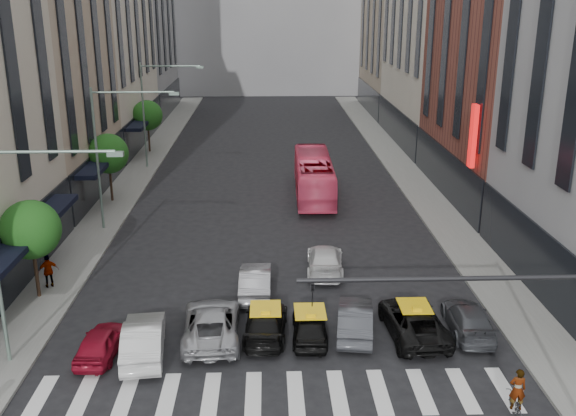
{
  "coord_description": "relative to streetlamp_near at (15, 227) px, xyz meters",
  "views": [
    {
      "loc": [
        -0.38,
        -19.36,
        14.18
      ],
      "look_at": [
        0.66,
        11.9,
        4.0
      ],
      "focal_mm": 40.0,
      "sensor_mm": 36.0,
      "label": 1
    }
  ],
  "objects": [
    {
      "name": "streetlamp_far",
      "position": [
        0.0,
        32.0,
        0.0
      ],
      "size": [
        5.38,
        0.25,
        9.0
      ],
      "color": "gray",
      "rests_on": "sidewalk_left"
    },
    {
      "name": "streetlamp_mid",
      "position": [
        0.0,
        16.0,
        0.0
      ],
      "size": [
        5.38,
        0.25,
        9.0
      ],
      "color": "gray",
      "rests_on": "sidewalk_left"
    },
    {
      "name": "car_row2_right",
      "position": [
        12.75,
        8.87,
        -5.22
      ],
      "size": [
        2.25,
        4.85,
        1.37
      ],
      "primitive_type": "imported",
      "rotation": [
        0.0,
        0.0,
        3.07
      ],
      "color": "silver",
      "rests_on": "ground"
    },
    {
      "name": "rider",
      "position": [
        18.44,
        -4.06,
        -4.29
      ],
      "size": [
        0.62,
        0.44,
        1.61
      ],
      "primitive_type": "imported",
      "rotation": [
        0.0,
        0.0,
        3.04
      ],
      "color": "gray",
      "rests_on": "motorcycle"
    },
    {
      "name": "pedestrian_far",
      "position": [
        -1.55,
        7.07,
        -4.88
      ],
      "size": [
        1.11,
        0.87,
        1.75
      ],
      "primitive_type": "imported",
      "rotation": [
        0.0,
        0.0,
        3.64
      ],
      "color": "gray",
      "rests_on": "sidewalk_left"
    },
    {
      "name": "sidewalk_left",
      "position": [
        -1.46,
        26.0,
        -5.83
      ],
      "size": [
        3.0,
        96.0,
        0.15
      ],
      "primitive_type": "cube",
      "color": "slate",
      "rests_on": "ground"
    },
    {
      "name": "tree_mid",
      "position": [
        -1.76,
        22.0,
        -2.25
      ],
      "size": [
        2.88,
        2.88,
        4.95
      ],
      "color": "black",
      "rests_on": "sidewalk_left"
    },
    {
      "name": "car_row2_left",
      "position": [
        9.0,
        6.18,
        -5.17
      ],
      "size": [
        1.59,
        4.44,
        1.46
      ],
      "primitive_type": "imported",
      "rotation": [
        0.0,
        0.0,
        3.13
      ],
      "color": "#A9A9AE",
      "rests_on": "ground"
    },
    {
      "name": "car_grey_curb",
      "position": [
        18.55,
        1.95,
        -5.26
      ],
      "size": [
        2.06,
        4.51,
        1.28
      ],
      "primitive_type": "imported",
      "rotation": [
        0.0,
        0.0,
        3.08
      ],
      "color": "#3E4046",
      "rests_on": "ground"
    },
    {
      "name": "building_right_b",
      "position": [
        27.04,
        23.0,
        7.1
      ],
      "size": [
        8.0,
        18.0,
        26.0
      ],
      "primitive_type": "cube",
      "color": "brown",
      "rests_on": "ground"
    },
    {
      "name": "motorcycle",
      "position": [
        18.44,
        -4.06,
        -5.5
      ],
      "size": [
        0.69,
        1.58,
        0.8
      ],
      "primitive_type": "imported",
      "rotation": [
        0.0,
        0.0,
        3.04
      ],
      "color": "#222325",
      "rests_on": "ground"
    },
    {
      "name": "tree_far",
      "position": [
        -1.76,
        38.0,
        -2.25
      ],
      "size": [
        2.88,
        2.88,
        4.95
      ],
      "color": "black",
      "rests_on": "sidewalk_left"
    },
    {
      "name": "car_silver",
      "position": [
        7.14,
        1.81,
        -5.17
      ],
      "size": [
        2.69,
        5.38,
        1.46
      ],
      "primitive_type": "imported",
      "rotation": [
        0.0,
        0.0,
        3.19
      ],
      "color": "#9A9B9F",
      "rests_on": "ground"
    },
    {
      "name": "streetlamp_near",
      "position": [
        0.0,
        0.0,
        0.0
      ],
      "size": [
        5.38,
        0.25,
        9.0
      ],
      "color": "gray",
      "rests_on": "sidewalk_left"
    },
    {
      "name": "sidewalk_right",
      "position": [
        21.54,
        26.0,
        -5.83
      ],
      "size": [
        3.0,
        96.0,
        0.15
      ],
      "primitive_type": "cube",
      "color": "slate",
      "rests_on": "ground"
    },
    {
      "name": "building_left_b",
      "position": [
        -6.96,
        24.0,
        6.1
      ],
      "size": [
        8.0,
        16.0,
        24.0
      ],
      "primitive_type": "cube",
      "color": "tan",
      "rests_on": "ground"
    },
    {
      "name": "tree_near",
      "position": [
        -1.76,
        6.0,
        -2.25
      ],
      "size": [
        2.88,
        2.88,
        4.95
      ],
      "color": "black",
      "rests_on": "sidewalk_left"
    },
    {
      "name": "taxi_center",
      "position": [
        11.45,
        1.61,
        -5.25
      ],
      "size": [
        1.68,
        3.87,
        1.3
      ],
      "primitive_type": "imported",
      "rotation": [
        0.0,
        0.0,
        3.1
      ],
      "color": "black",
      "rests_on": "ground"
    },
    {
      "name": "taxi_left",
      "position": [
        9.52,
        1.93,
        -5.25
      ],
      "size": [
        2.1,
        4.59,
        1.3
      ],
      "primitive_type": "imported",
      "rotation": [
        0.0,
        0.0,
        3.08
      ],
      "color": "black",
      "rests_on": "ground"
    },
    {
      "name": "car_grey_mid",
      "position": [
        13.49,
        2.01,
        -5.2
      ],
      "size": [
        2.08,
        4.46,
        1.42
      ],
      "primitive_type": "imported",
      "rotation": [
        0.0,
        0.0,
        3.0
      ],
      "color": "#383A3F",
      "rests_on": "ground"
    },
    {
      "name": "car_white_front",
      "position": [
        4.44,
        0.48,
        -5.14
      ],
      "size": [
        2.14,
        4.79,
        1.53
      ],
      "primitive_type": "imported",
      "rotation": [
        0.0,
        0.0,
        3.26
      ],
      "color": "silver",
      "rests_on": "ground"
    },
    {
      "name": "liberty_sign",
      "position": [
        22.64,
        16.0,
        0.1
      ],
      "size": [
        0.3,
        0.7,
        4.0
      ],
      "color": "red",
      "rests_on": "ground"
    },
    {
      "name": "car_red",
      "position": [
        2.64,
        0.48,
        -5.28
      ],
      "size": [
        1.69,
        3.73,
        1.24
      ],
      "primitive_type": "imported",
      "rotation": [
        0.0,
        0.0,
        3.08
      ],
      "color": "maroon",
      "rests_on": "ground"
    },
    {
      "name": "taxi_right",
      "position": [
        16.04,
        1.78,
        -5.2
      ],
      "size": [
        2.64,
        5.19,
        1.4
      ],
      "primitive_type": "imported",
      "rotation": [
        0.0,
        0.0,
        3.2
      ],
      "color": "black",
      "rests_on": "ground"
    },
    {
      "name": "traffic_signal",
      "position": [
        17.74,
        -5.0,
        -1.43
      ],
      "size": [
        10.1,
        0.2,
        6.0
      ],
      "color": "black",
      "rests_on": "ground"
    },
    {
      "name": "building_right_d",
      "position": [
        27.04,
        61.0,
        8.1
      ],
      "size": [
        8.0,
        18.0,
        28.0
      ],
      "primitive_type": "cube",
      "color": "tan",
      "rests_on": "ground"
    },
    {
      "name": "bus",
      "position": [
        13.14,
        23.08,
        -4.34
      ],
      "size": [
        2.86,
        11.29,
        3.13
      ],
      "primitive_type": "imported",
      "rotation": [
        0.0,
        0.0,
        3.12
      ],
      "color": "#F3476F",
      "rests_on": "ground"
    }
  ]
}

